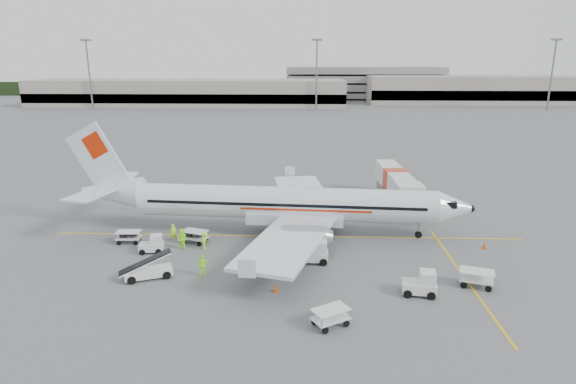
% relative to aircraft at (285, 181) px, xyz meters
% --- Properties ---
extents(ground, '(360.00, 360.00, 0.00)m').
position_rel_aircraft_xyz_m(ground, '(0.22, -0.90, -5.13)').
color(ground, '#56595B').
extents(stripe_lead, '(44.00, 0.20, 0.01)m').
position_rel_aircraft_xyz_m(stripe_lead, '(0.22, -0.90, -5.13)').
color(stripe_lead, yellow).
rests_on(stripe_lead, ground).
extents(stripe_cross, '(0.20, 20.00, 0.01)m').
position_rel_aircraft_xyz_m(stripe_cross, '(14.22, -8.90, -5.13)').
color(stripe_cross, yellow).
rests_on(stripe_cross, ground).
extents(terminal_west, '(110.00, 22.00, 9.00)m').
position_rel_aircraft_xyz_m(terminal_west, '(-39.78, 129.10, -0.63)').
color(terminal_west, gray).
rests_on(terminal_west, ground).
extents(terminal_east, '(90.00, 26.00, 10.00)m').
position_rel_aircraft_xyz_m(terminal_east, '(70.22, 144.10, -0.13)').
color(terminal_east, gray).
rests_on(terminal_east, ground).
extents(parking_garage, '(62.00, 24.00, 14.00)m').
position_rel_aircraft_xyz_m(parking_garage, '(25.22, 159.10, 1.87)').
color(parking_garage, slate).
rests_on(parking_garage, ground).
extents(treeline, '(300.00, 3.00, 6.00)m').
position_rel_aircraft_xyz_m(treeline, '(0.22, 174.10, -2.13)').
color(treeline, black).
rests_on(treeline, ground).
extents(mast_west, '(3.20, 1.20, 22.00)m').
position_rel_aircraft_xyz_m(mast_west, '(-69.78, 117.10, 5.87)').
color(mast_west, slate).
rests_on(mast_west, ground).
extents(mast_center, '(3.20, 1.20, 22.00)m').
position_rel_aircraft_xyz_m(mast_center, '(5.22, 117.10, 5.87)').
color(mast_center, slate).
rests_on(mast_center, ground).
extents(mast_east, '(3.20, 1.20, 22.00)m').
position_rel_aircraft_xyz_m(mast_east, '(80.22, 117.10, 5.87)').
color(mast_east, slate).
rests_on(mast_east, ground).
extents(aircraft, '(39.10, 31.61, 10.26)m').
position_rel_aircraft_xyz_m(aircraft, '(0.00, 0.00, 0.00)').
color(aircraft, silver).
rests_on(aircraft, ground).
extents(jet_bridge, '(3.69, 16.02, 4.17)m').
position_rel_aircraft_xyz_m(jet_bridge, '(12.03, 9.54, -3.04)').
color(jet_bridge, silver).
rests_on(jet_bridge, ground).
extents(belt_loader, '(5.07, 3.43, 2.57)m').
position_rel_aircraft_xyz_m(belt_loader, '(-10.07, -10.23, -3.84)').
color(belt_loader, silver).
rests_on(belt_loader, ground).
extents(tug_fore, '(2.52, 1.66, 1.82)m').
position_rel_aircraft_xyz_m(tug_fore, '(10.05, -12.21, -4.22)').
color(tug_fore, silver).
rests_on(tug_fore, ground).
extents(tug_mid, '(2.44, 1.40, 1.88)m').
position_rel_aircraft_xyz_m(tug_mid, '(2.59, -6.85, -4.19)').
color(tug_mid, silver).
rests_on(tug_mid, ground).
extents(tug_aft, '(2.15, 1.41, 1.56)m').
position_rel_aircraft_xyz_m(tug_aft, '(-11.43, -5.23, -4.35)').
color(tug_aft, silver).
rests_on(tug_aft, ground).
extents(cart_loaded_a, '(2.59, 2.02, 1.19)m').
position_rel_aircraft_xyz_m(cart_loaded_a, '(-8.13, -2.90, -4.54)').
color(cart_loaded_a, silver).
rests_on(cart_loaded_a, ground).
extents(cart_loaded_b, '(2.21, 1.38, 1.12)m').
position_rel_aircraft_xyz_m(cart_loaded_b, '(-14.16, -3.12, -4.57)').
color(cart_loaded_b, silver).
rests_on(cart_loaded_b, ground).
extents(cart_empty_a, '(2.67, 2.36, 1.20)m').
position_rel_aircraft_xyz_m(cart_empty_a, '(3.56, -16.63, -4.53)').
color(cart_empty_a, silver).
rests_on(cart_empty_a, ground).
extents(cart_empty_b, '(2.74, 2.10, 1.26)m').
position_rel_aircraft_xyz_m(cart_empty_b, '(14.56, -10.78, -4.50)').
color(cart_empty_b, silver).
rests_on(cart_empty_b, ground).
extents(cone_nose, '(0.38, 0.38, 0.61)m').
position_rel_aircraft_xyz_m(cone_nose, '(17.82, -3.32, -4.82)').
color(cone_nose, '#E54501').
rests_on(cone_nose, ground).
extents(cone_port, '(0.40, 0.40, 0.65)m').
position_rel_aircraft_xyz_m(cone_port, '(5.51, 9.78, -4.80)').
color(cone_port, '#E54501').
rests_on(cone_port, ground).
extents(cone_stbd, '(0.35, 0.35, 0.57)m').
position_rel_aircraft_xyz_m(cone_stbd, '(-0.16, -12.17, -4.84)').
color(cone_stbd, '#E54501').
rests_on(cone_stbd, ground).
extents(crew_a, '(0.69, 0.68, 1.60)m').
position_rel_aircraft_xyz_m(crew_a, '(-10.21, -2.40, -4.33)').
color(crew_a, '#9CF01C').
rests_on(crew_a, ground).
extents(crew_b, '(1.15, 1.06, 1.90)m').
position_rel_aircraft_xyz_m(crew_b, '(-8.90, -4.47, -4.18)').
color(crew_b, '#9CF01C').
rests_on(crew_b, ground).
extents(crew_c, '(0.66, 1.07, 1.59)m').
position_rel_aircraft_xyz_m(crew_c, '(-6.92, -4.30, -4.33)').
color(crew_c, '#9CF01C').
rests_on(crew_c, ground).
extents(crew_d, '(1.04, 0.51, 1.72)m').
position_rel_aircraft_xyz_m(crew_d, '(-5.97, -9.73, -4.27)').
color(crew_d, '#9CF01C').
rests_on(crew_d, ground).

